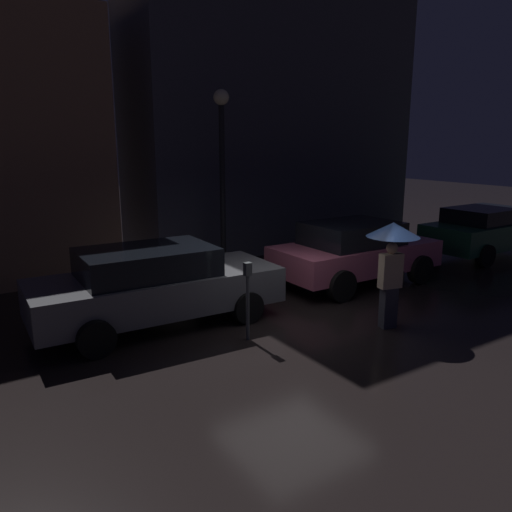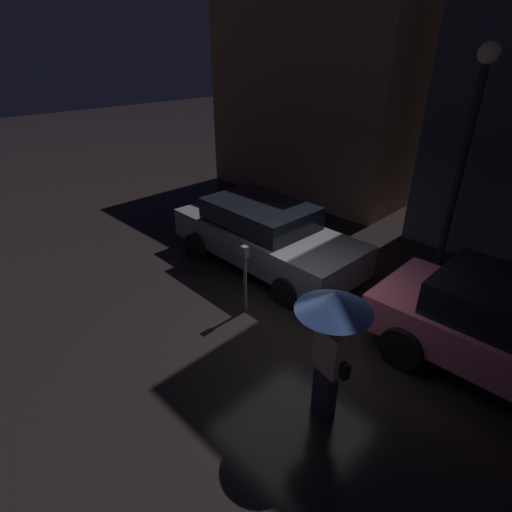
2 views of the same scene
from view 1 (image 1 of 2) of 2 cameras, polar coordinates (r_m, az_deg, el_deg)
name	(u,v)px [view 1 (image 1 of 2)]	position (r m, az deg, el deg)	size (l,w,h in m)	color
ground_plane	(294,323)	(9.43, 4.34, -7.67)	(60.00, 60.00, 0.00)	black
building_facade_right	(274,81)	(16.54, 2.06, 19.34)	(9.26, 3.00, 10.25)	#3D3D47
parked_car_grey	(155,284)	(9.34, -11.46, -3.20)	(4.55, 1.99, 1.45)	slate
parked_car_pink	(355,251)	(12.00, 11.20, 0.56)	(4.04, 2.01, 1.48)	#DB6684
parked_car_green	(485,230)	(16.08, 24.74, 2.68)	(4.11, 1.92, 1.43)	#1E5638
pedestrian_with_umbrella	(392,247)	(9.11, 15.31, 1.03)	(0.93, 0.93, 1.94)	#383842
parking_meter	(248,293)	(8.40, -0.95, -4.23)	(0.12, 0.10, 1.36)	#4C5154
street_lamp_near	(222,154)	(12.60, -3.90, 11.57)	(0.38, 0.38, 4.54)	black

